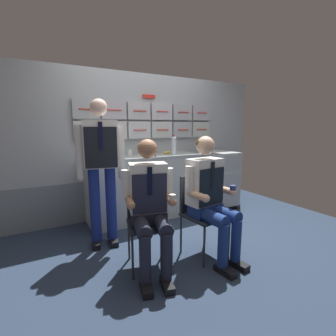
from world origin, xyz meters
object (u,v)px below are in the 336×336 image
object	(u,v)px
crew_member_right	(210,193)
crew_member_standing	(101,161)
espresso_cup_small	(130,153)
snack_banana	(167,152)
folding_chair_right	(199,206)
water_bottle_short	(174,145)
crew_member_left	(150,201)
folding_chair_left	(147,212)
service_trolley	(219,177)

from	to	relation	value
crew_member_right	crew_member_standing	xyz separation A→B (m)	(-0.88, 0.83, 0.28)
espresso_cup_small	snack_banana	distance (m)	0.60
snack_banana	folding_chair_right	bearing A→B (deg)	-103.19
espresso_cup_small	snack_banana	size ratio (longest dim) A/B	0.49
water_bottle_short	snack_banana	world-z (taller)	water_bottle_short
crew_member_left	snack_banana	world-z (taller)	crew_member_left
water_bottle_short	snack_banana	size ratio (longest dim) A/B	1.71
folding_chair_right	water_bottle_short	xyz separation A→B (m)	(0.34, 1.11, 0.56)
folding_chair_right	crew_member_right	distance (m)	0.24
crew_member_standing	water_bottle_short	size ratio (longest dim) A/B	5.63
folding_chair_left	crew_member_standing	world-z (taller)	crew_member_standing
crew_member_standing	water_bottle_short	xyz separation A→B (m)	(1.20, 0.45, 0.10)
service_trolley	espresso_cup_small	world-z (taller)	espresso_cup_small
folding_chair_right	water_bottle_short	distance (m)	1.29
espresso_cup_small	snack_banana	bearing A→B (deg)	-2.00
service_trolley	crew_member_left	distance (m)	2.20
service_trolley	water_bottle_short	xyz separation A→B (m)	(-0.89, 0.01, 0.58)
crew_member_left	crew_member_standing	size ratio (longest dim) A/B	0.75
service_trolley	crew_member_right	bearing A→B (deg)	-133.69
folding_chair_left	crew_member_right	distance (m)	0.67
crew_member_left	folding_chair_right	size ratio (longest dim) A/B	1.48
service_trolley	snack_banana	distance (m)	1.05
folding_chair_left	folding_chair_right	distance (m)	0.59
crew_member_right	water_bottle_short	xyz separation A→B (m)	(0.32, 1.27, 0.39)
service_trolley	water_bottle_short	distance (m)	1.06
crew_member_standing	espresso_cup_small	world-z (taller)	crew_member_standing
crew_member_left	water_bottle_short	distance (m)	1.58
folding_chair_left	espresso_cup_small	size ratio (longest dim) A/B	10.03
crew_member_left	snack_banana	bearing A→B (deg)	55.41
service_trolley	crew_member_left	xyz separation A→B (m)	(-1.85, -1.18, 0.18)
water_bottle_short	crew_member_standing	bearing A→B (deg)	-159.68
folding_chair_left	crew_member_standing	xyz separation A→B (m)	(-0.29, 0.59, 0.46)
water_bottle_short	crew_member_left	bearing A→B (deg)	-128.80
crew_member_right	folding_chair_left	bearing A→B (deg)	158.27
folding_chair_left	snack_banana	size ratio (longest dim) A/B	4.91
folding_chair_left	snack_banana	bearing A→B (deg)	53.25
folding_chair_left	service_trolley	bearing A→B (deg)	29.59
folding_chair_left	espresso_cup_small	world-z (taller)	espresso_cup_small
crew_member_left	espresso_cup_small	xyz separation A→B (m)	(0.31, 1.34, 0.30)
service_trolley	espresso_cup_small	xyz separation A→B (m)	(-1.53, 0.16, 0.48)
crew_member_standing	snack_banana	size ratio (longest dim) A/B	9.63
folding_chair_left	crew_member_standing	bearing A→B (deg)	115.81
espresso_cup_small	crew_member_left	bearing A→B (deg)	-103.14
folding_chair_right	folding_chair_left	bearing A→B (deg)	172.23
folding_chair_right	espresso_cup_small	distance (m)	1.39
service_trolley	snack_banana	xyz separation A→B (m)	(-0.93, 0.14, 0.46)
crew_member_standing	snack_banana	world-z (taller)	crew_member_standing
crew_member_right	espresso_cup_small	size ratio (longest dim) A/B	15.07
folding_chair_right	crew_member_standing	bearing A→B (deg)	142.27
folding_chair_right	water_bottle_short	world-z (taller)	water_bottle_short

